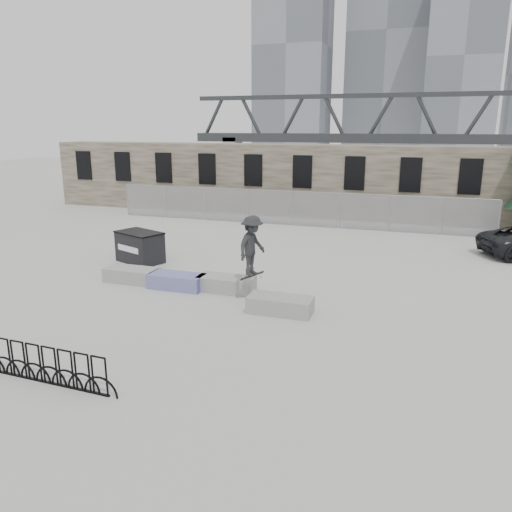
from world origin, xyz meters
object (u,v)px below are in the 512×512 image
Objects in this scene: bike_rack at (42,365)px; planter_center_left at (177,280)px; skateboarder at (252,246)px; planter_center_right at (226,283)px; planter_offset at (280,304)px; dumpster at (140,247)px; planter_far_left at (132,274)px.

planter_center_left is at bearing 92.08° from bike_rack.
planter_center_right is at bearing 73.51° from skateboarder.
bike_rack is (-3.93, -5.90, 0.15)m from planter_offset.
planter_center_left is 1.81m from planter_center_right.
skateboarder reaches higher than planter_offset.
planter_center_left is 1.00× the size of planter_center_right.
planter_center_right is 0.86× the size of dumpster.
planter_center_left is at bearing 164.27° from planter_offset.
dumpster reaches higher than planter_offset.
planter_far_left is at bearing 175.57° from planter_center_left.
planter_far_left is at bearing -43.31° from dumpster.
dumpster is 1.08× the size of skateboarder.
skateboarder is at bearing 149.26° from planter_offset.
planter_offset is 0.50× the size of bike_rack.
bike_rack reaches higher than planter_center_left.
dumpster is at bearing 77.38° from skateboarder.
planter_offset is at bearing 56.35° from bike_rack.
planter_far_left is 0.50× the size of bike_rack.
planter_offset is at bearing -12.23° from planter_far_left.
planter_far_left is 1.00× the size of planter_center_left.
planter_far_left is 5.27m from skateboarder.
planter_far_left and planter_center_right have the same top height.
planter_offset is at bearing -5.94° from dumpster.
planter_center_left is 0.50× the size of bike_rack.
bike_rack is (3.37, -9.79, -0.23)m from dumpster.
bike_rack reaches higher than planter_far_left.
planter_center_left is at bearing -18.88° from dumpster.
bike_rack is at bearing -123.65° from planter_offset.
planter_far_left is 3.74m from planter_center_right.
bike_rack is (0.26, -7.08, 0.15)m from planter_center_left.
dumpster reaches higher than bike_rack.
skateboarder is (3.03, -0.49, 1.63)m from planter_center_left.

